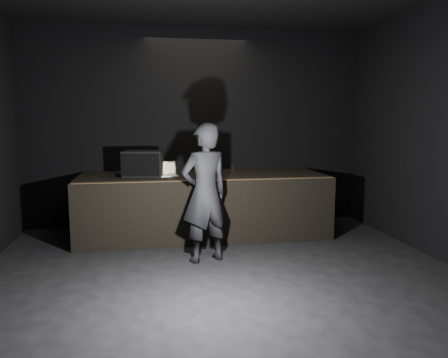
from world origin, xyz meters
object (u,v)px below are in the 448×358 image
laptop (167,172)px  person (205,193)px  stage_riser (203,204)px  beer_can (210,174)px  stage_monitor (143,164)px

laptop → person: person is taller
person → stage_riser: bearing=-115.4°
laptop → beer_can: (0.63, -0.53, 0.03)m
laptop → person: size_ratio=0.19×
stage_riser → laptop: 0.82m
laptop → person: (0.45, -1.34, -0.13)m
stage_riser → person: 1.47m
laptop → beer_can: laptop is taller
stage_riser → beer_can: beer_can is taller
stage_monitor → laptop: size_ratio=1.87×
stage_riser → beer_can: 0.84m
stage_monitor → person: bearing=-49.8°
laptop → beer_can: 0.83m
beer_can → person: 0.84m
stage_riser → laptop: laptop is taller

